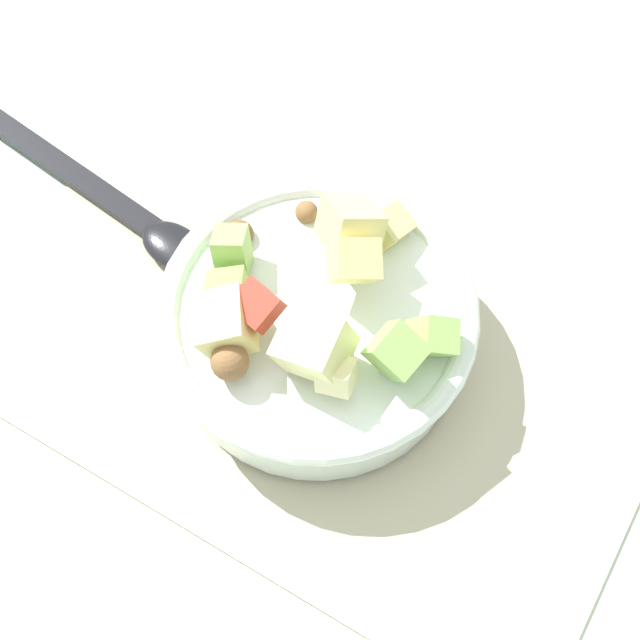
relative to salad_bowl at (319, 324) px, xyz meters
The scene contains 4 objects.
ground_plane 0.05m from the salad_bowl, 82.73° to the right, with size 2.40×2.40×0.00m, color silver.
placemat 0.04m from the salad_bowl, 82.73° to the right, with size 0.49×0.34×0.01m, color #BCB299.
salad_bowl is the anchor object (origin of this frame).
serving_spoon 0.19m from the salad_bowl, ahead, with size 0.25×0.06×0.01m.
Camera 1 is at (-0.15, 0.27, 0.62)m, focal length 53.54 mm.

